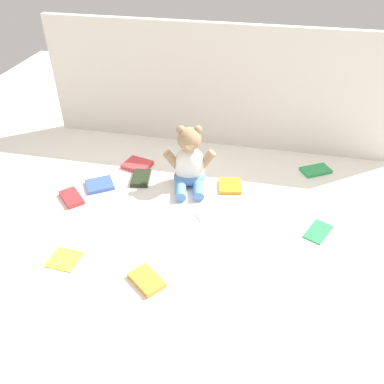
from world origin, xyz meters
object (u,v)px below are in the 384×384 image
(book_case_6, at_px, (72,198))
(book_case_5, at_px, (316,170))
(book_case_8, at_px, (100,185))
(book_case_0, at_px, (147,280))
(book_case_2, at_px, (318,231))
(book_case_1, at_px, (137,165))
(book_case_9, at_px, (64,259))
(book_case_7, at_px, (141,178))
(book_case_3, at_px, (212,214))
(teddy_bear, at_px, (189,164))
(book_case_4, at_px, (230,186))

(book_case_6, bearing_deg, book_case_5, 157.61)
(book_case_5, distance_m, book_case_8, 0.94)
(book_case_0, height_order, book_case_2, book_case_0)
(book_case_1, bearing_deg, book_case_9, -171.14)
(book_case_1, bearing_deg, book_case_7, -138.94)
(book_case_2, height_order, book_case_9, same)
(book_case_9, bearing_deg, book_case_3, 130.41)
(book_case_0, bearing_deg, book_case_9, -58.29)
(book_case_0, bearing_deg, book_case_5, -177.45)
(teddy_bear, bearing_deg, book_case_4, -11.53)
(book_case_3, bearing_deg, book_case_1, -155.63)
(book_case_1, height_order, book_case_9, book_case_1)
(book_case_4, bearing_deg, teddy_bear, 170.45)
(book_case_9, bearing_deg, book_case_5, 134.15)
(book_case_5, height_order, book_case_8, book_case_8)
(teddy_bear, bearing_deg, book_case_6, -167.21)
(teddy_bear, xyz_separation_m, book_case_2, (0.52, -0.20, -0.09))
(teddy_bear, relative_size, book_case_8, 2.41)
(book_case_4, xyz_separation_m, book_case_8, (-0.54, -0.11, -0.00))
(book_case_0, bearing_deg, teddy_bear, -143.54)
(teddy_bear, relative_size, book_case_1, 2.30)
(teddy_bear, relative_size, book_case_4, 2.58)
(teddy_bear, distance_m, book_case_7, 0.23)
(book_case_0, distance_m, book_case_4, 0.59)
(book_case_8, bearing_deg, book_case_7, -95.60)
(book_case_0, relative_size, book_case_6, 0.98)
(book_case_0, bearing_deg, book_case_1, -121.07)
(book_case_2, xyz_separation_m, book_case_3, (-0.39, 0.02, -0.00))
(book_case_3, xyz_separation_m, book_case_8, (-0.49, 0.09, 0.00))
(book_case_2, xyz_separation_m, book_case_5, (0.00, 0.41, 0.00))
(book_case_8, distance_m, book_case_9, 0.42)
(book_case_7, bearing_deg, book_case_5, 8.54)
(book_case_3, height_order, book_case_6, book_case_6)
(book_case_2, height_order, book_case_6, book_case_6)
(book_case_7, bearing_deg, book_case_0, -78.65)
(book_case_9, bearing_deg, teddy_bear, 152.32)
(book_case_0, bearing_deg, book_case_3, -163.41)
(book_case_2, height_order, book_case_7, book_case_7)
(book_case_9, bearing_deg, book_case_0, 86.99)
(book_case_6, bearing_deg, book_case_4, 153.82)
(teddy_bear, distance_m, book_case_4, 0.19)
(book_case_0, distance_m, book_case_1, 0.68)
(book_case_1, height_order, book_case_7, same)
(book_case_1, distance_m, book_case_8, 0.21)
(teddy_bear, height_order, book_case_3, teddy_bear)
(book_case_3, bearing_deg, teddy_bear, -176.75)
(book_case_3, relative_size, book_case_5, 0.92)
(book_case_0, xyz_separation_m, book_case_1, (-0.24, 0.63, 0.00))
(teddy_bear, bearing_deg, book_case_3, -68.35)
(teddy_bear, xyz_separation_m, book_case_3, (0.13, -0.19, -0.09))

